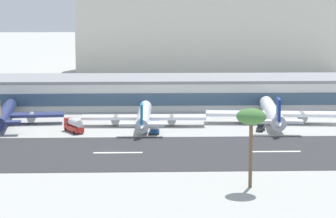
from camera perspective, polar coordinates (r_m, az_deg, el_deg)
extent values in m
plane|color=#A8A8A3|center=(173.21, -4.66, -3.48)|extent=(1400.00, 1400.00, 0.00)
cube|color=#2D2D30|center=(171.65, -4.68, -3.58)|extent=(800.00, 39.50, 0.08)
cube|color=white|center=(171.57, -4.10, -3.56)|extent=(12.00, 1.20, 0.01)
cube|color=white|center=(174.50, 8.79, -3.43)|extent=(12.00, 1.20, 0.01)
cube|color=silver|center=(248.69, -2.12, 1.33)|extent=(152.44, 28.58, 9.20)
cube|color=#38516B|center=(234.44, -2.13, 0.76)|extent=(147.86, 0.30, 4.14)
cube|color=gray|center=(248.09, -2.13, 2.50)|extent=(153.96, 28.87, 1.00)
cube|color=beige|center=(375.79, 3.11, 6.26)|extent=(135.65, 35.34, 41.32)
cylinder|color=navy|center=(217.12, -13.11, -0.38)|extent=(7.82, 39.75, 3.96)
sphere|color=navy|center=(236.59, -12.66, 0.37)|extent=(3.76, 3.76, 3.76)
cube|color=navy|center=(216.40, -13.12, -0.52)|extent=(35.64, 9.36, 0.87)
cylinder|color=gray|center=(215.88, -11.02, -0.66)|extent=(3.10, 5.76, 2.57)
cylinder|color=black|center=(215.58, -13.13, -1.12)|extent=(0.71, 0.71, 1.09)
cylinder|color=silver|center=(208.92, -1.98, -0.54)|extent=(5.04, 38.04, 3.79)
sphere|color=silver|center=(227.65, -1.82, 0.22)|extent=(3.60, 3.60, 3.60)
cone|color=silver|center=(190.23, -2.16, -1.46)|extent=(3.64, 6.94, 3.41)
cube|color=silver|center=(208.23, -1.98, -0.68)|extent=(36.95, 6.90, 0.83)
cylinder|color=gray|center=(208.23, 0.29, -0.86)|extent=(2.64, 5.39, 2.47)
cylinder|color=gray|center=(208.77, -4.25, -0.86)|extent=(2.64, 5.39, 2.47)
cube|color=silver|center=(191.66, -2.15, -1.26)|extent=(12.60, 3.54, 0.67)
cube|color=#1975B2|center=(191.22, -2.15, -0.48)|extent=(0.78, 5.14, 6.07)
cylinder|color=black|center=(207.45, -1.99, -1.28)|extent=(0.68, 0.68, 1.04)
cylinder|color=white|center=(215.62, 8.43, -0.24)|extent=(8.10, 42.95, 4.27)
sphere|color=white|center=(236.68, 7.96, 0.56)|extent=(4.06, 4.06, 4.06)
cone|color=white|center=(194.64, 9.00, -1.21)|extent=(4.52, 8.01, 3.85)
cube|color=white|center=(214.85, 8.45, -0.39)|extent=(40.48, 9.99, 0.94)
cylinder|color=gray|center=(215.99, 10.82, -0.60)|extent=(3.30, 6.21, 2.78)
cylinder|color=gray|center=(214.32, 6.04, -0.57)|extent=(3.30, 6.21, 2.78)
cube|color=white|center=(196.24, 8.95, -1.01)|extent=(13.88, 4.74, 0.75)
cube|color=navy|center=(195.77, 8.97, -0.14)|extent=(1.20, 5.81, 6.84)
cylinder|color=black|center=(213.96, 8.47, -1.05)|extent=(0.77, 0.77, 1.18)
cube|color=#2D3338|center=(201.09, 7.53, -1.59)|extent=(2.81, 3.58, 1.00)
cube|color=black|center=(200.92, 7.53, -1.33)|extent=(1.98, 2.28, 0.90)
cylinder|color=black|center=(200.33, 7.22, -1.77)|extent=(0.51, 0.66, 0.60)
cylinder|color=black|center=(199.90, 7.66, -1.80)|extent=(0.51, 0.66, 0.60)
cylinder|color=black|center=(202.45, 7.39, -1.66)|extent=(0.51, 0.66, 0.60)
cylinder|color=black|center=(202.03, 7.83, -1.69)|extent=(0.51, 0.66, 0.60)
cube|color=#23569E|center=(196.57, -1.11, -1.68)|extent=(2.65, 6.10, 1.20)
cube|color=silver|center=(195.61, -1.12, -1.32)|extent=(2.48, 4.41, 1.60)
cube|color=#23569E|center=(198.46, -1.10, -1.19)|extent=(2.28, 1.77, 1.50)
cylinder|color=black|center=(198.71, -0.75, -1.74)|extent=(0.32, 0.91, 0.90)
cylinder|color=black|center=(198.78, -1.44, -1.74)|extent=(0.32, 0.91, 0.90)
cylinder|color=black|center=(194.58, -0.77, -1.97)|extent=(0.32, 0.91, 0.90)
cylinder|color=black|center=(194.65, -1.48, -1.97)|extent=(0.32, 0.91, 0.90)
cube|color=#B2231E|center=(199.84, -7.66, -1.56)|extent=(6.36, 8.70, 1.40)
cylinder|color=silver|center=(198.61, -7.56, -1.11)|extent=(4.62, 6.08, 2.10)
cube|color=#B2231E|center=(202.50, -8.03, -0.97)|extent=(3.08, 2.94, 1.80)
cylinder|color=black|center=(203.16, -7.65, -1.59)|extent=(0.68, 0.92, 0.90)
cylinder|color=black|center=(202.17, -8.33, -1.65)|extent=(0.68, 0.92, 0.90)
cylinder|color=black|center=(197.78, -6.97, -1.86)|extent=(0.68, 0.92, 0.90)
cylinder|color=black|center=(196.77, -7.67, -1.93)|extent=(0.68, 0.92, 0.90)
cylinder|color=brown|center=(139.34, 6.74, -3.51)|extent=(0.71, 0.71, 14.25)
ellipsoid|color=#427538|center=(138.02, 6.79, -0.61)|extent=(5.88, 5.88, 3.23)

